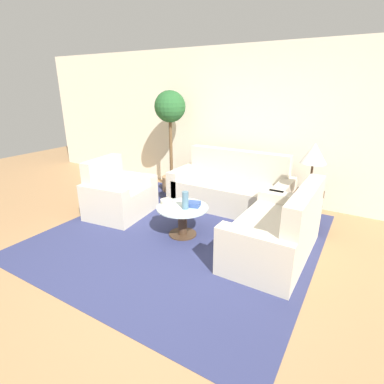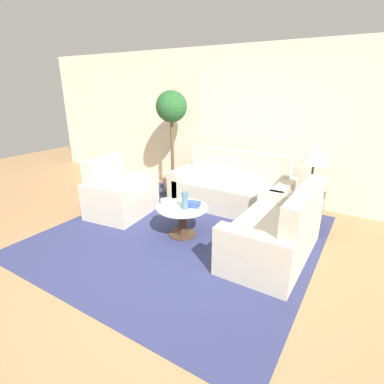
% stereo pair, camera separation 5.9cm
% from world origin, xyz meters
% --- Properties ---
extents(ground_plane, '(14.00, 14.00, 0.00)m').
position_xyz_m(ground_plane, '(0.00, 0.00, 0.00)').
color(ground_plane, '#9E754C').
extents(wall_back, '(10.00, 0.06, 2.60)m').
position_xyz_m(wall_back, '(0.00, 2.80, 1.30)').
color(wall_back, beige).
rests_on(wall_back, ground_plane).
extents(rug, '(3.45, 3.47, 0.01)m').
position_xyz_m(rug, '(-0.13, 0.83, 0.00)').
color(rug, navy).
rests_on(rug, ground_plane).
extents(sofa_main, '(1.96, 0.86, 0.92)m').
position_xyz_m(sofa_main, '(0.00, 2.15, 0.29)').
color(sofa_main, beige).
rests_on(sofa_main, ground_plane).
extents(armchair, '(0.90, 1.06, 0.88)m').
position_xyz_m(armchair, '(-1.42, 0.92, 0.29)').
color(armchair, beige).
rests_on(armchair, ground_plane).
extents(loveseat, '(0.84, 1.51, 0.90)m').
position_xyz_m(loveseat, '(1.15, 0.96, 0.29)').
color(loveseat, beige).
rests_on(loveseat, ground_plane).
extents(coffee_table, '(0.70, 0.70, 0.41)m').
position_xyz_m(coffee_table, '(-0.13, 0.83, 0.27)').
color(coffee_table, '#422D1E').
rests_on(coffee_table, ground_plane).
extents(side_table, '(0.37, 0.37, 0.52)m').
position_xyz_m(side_table, '(1.26, 1.96, 0.26)').
color(side_table, '#422D1E').
rests_on(side_table, ground_plane).
extents(table_lamp, '(0.35, 0.35, 0.70)m').
position_xyz_m(table_lamp, '(1.26, 1.96, 1.07)').
color(table_lamp, '#422D1E').
rests_on(table_lamp, side_table).
extents(potted_plant, '(0.56, 0.56, 1.87)m').
position_xyz_m(potted_plant, '(-1.32, 2.29, 1.32)').
color(potted_plant, '#93704C').
rests_on(potted_plant, ground_plane).
extents(vase, '(0.09, 0.09, 0.24)m').
position_xyz_m(vase, '(-0.06, 0.80, 0.53)').
color(vase, slate).
rests_on(vase, coffee_table).
extents(bowl, '(0.17, 0.17, 0.06)m').
position_xyz_m(bowl, '(-0.38, 0.82, 0.44)').
color(bowl, beige).
rests_on(bowl, coffee_table).
extents(book_stack, '(0.20, 0.18, 0.06)m').
position_xyz_m(book_stack, '(-0.01, 0.92, 0.44)').
color(book_stack, '#334C8C').
rests_on(book_stack, coffee_table).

